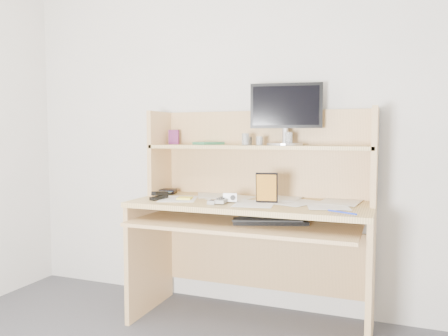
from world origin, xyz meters
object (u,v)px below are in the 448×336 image
(desk, at_px, (254,209))
(keyboard, at_px, (270,221))
(game_case, at_px, (267,188))
(monitor, at_px, (286,112))
(tv_remote, at_px, (223,200))

(desk, xyz_separation_m, keyboard, (0.15, -0.18, -0.03))
(game_case, relative_size, monitor, 0.40)
(desk, bearing_deg, tv_remote, -129.38)
(monitor, bearing_deg, keyboard, -102.73)
(keyboard, distance_m, monitor, 0.68)
(keyboard, bearing_deg, desk, 110.01)
(monitor, bearing_deg, desk, -157.82)
(keyboard, xyz_separation_m, tv_remote, (-0.29, 0.01, 0.10))
(keyboard, relative_size, monitor, 1.01)
(desk, height_order, keyboard, desk)
(desk, distance_m, keyboard, 0.24)
(tv_remote, bearing_deg, desk, 44.26)
(desk, height_order, game_case, desk)
(keyboard, bearing_deg, tv_remote, 158.31)
(tv_remote, bearing_deg, game_case, 1.71)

